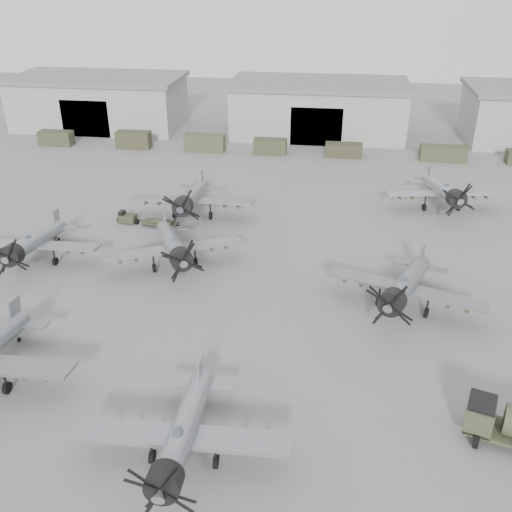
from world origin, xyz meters
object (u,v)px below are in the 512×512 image
at_px(tug_trailer, 140,220).
at_px(aircraft_far_1, 444,191).
at_px(aircraft_mid_2, 405,286).
at_px(aircraft_far_0, 191,198).
at_px(aircraft_mid_0, 32,243).
at_px(aircraft_mid_1, 174,247).
at_px(ground_crew, 55,239).
at_px(aircraft_near_1, 181,436).

bearing_deg(tug_trailer, aircraft_far_1, 21.58).
relative_size(aircraft_mid_2, aircraft_far_0, 0.96).
relative_size(aircraft_mid_0, aircraft_mid_1, 0.99).
bearing_deg(aircraft_far_0, tug_trailer, -158.79).
xyz_separation_m(aircraft_far_1, ground_crew, (-41.04, -14.92, -1.60)).
bearing_deg(aircraft_near_1, aircraft_mid_0, 130.71).
height_order(tug_trailer, ground_crew, ground_crew).
height_order(aircraft_far_1, ground_crew, aircraft_far_1).
height_order(aircraft_far_0, tug_trailer, aircraft_far_0).
relative_size(aircraft_near_1, tug_trailer, 1.80).
xyz_separation_m(aircraft_near_1, ground_crew, (-20.22, 26.43, -1.47)).
bearing_deg(aircraft_mid_1, aircraft_mid_0, 158.77).
bearing_deg(aircraft_far_0, aircraft_mid_2, -38.68).
bearing_deg(ground_crew, aircraft_mid_1, -85.52).
height_order(aircraft_near_1, aircraft_mid_1, aircraft_mid_1).
xyz_separation_m(aircraft_far_0, tug_trailer, (-5.42, -2.30, -2.01)).
xyz_separation_m(aircraft_near_1, aircraft_far_1, (20.82, 41.35, 0.13)).
bearing_deg(aircraft_mid_2, aircraft_far_1, 93.76).
distance_m(aircraft_mid_0, aircraft_mid_2, 34.75).
xyz_separation_m(aircraft_mid_1, aircraft_far_1, (27.46, 18.15, 0.02)).
height_order(aircraft_mid_0, ground_crew, aircraft_mid_0).
bearing_deg(aircraft_far_1, aircraft_near_1, -125.56).
relative_size(aircraft_far_0, ground_crew, 8.35).
bearing_deg(tug_trailer, aircraft_mid_2, -19.91).
distance_m(aircraft_mid_0, ground_crew, 4.38).
bearing_deg(aircraft_mid_2, aircraft_far_0, 163.12).
bearing_deg(ground_crew, aircraft_mid_2, -84.99).
bearing_deg(aircraft_far_0, aircraft_near_1, -79.22).
relative_size(aircraft_far_1, tug_trailer, 1.92).
relative_size(aircraft_mid_0, aircraft_far_0, 0.92).
distance_m(aircraft_near_1, tug_trailer, 35.42).
bearing_deg(aircraft_mid_1, aircraft_far_1, 8.53).
bearing_deg(aircraft_mid_2, aircraft_mid_1, -172.47).
height_order(aircraft_mid_0, aircraft_mid_2, aircraft_mid_2).
xyz_separation_m(aircraft_mid_2, aircraft_far_0, (-22.01, 16.52, 0.09)).
distance_m(aircraft_near_1, aircraft_far_1, 46.30).
bearing_deg(aircraft_mid_0, aircraft_far_0, 43.75).
height_order(aircraft_far_0, aircraft_far_1, aircraft_far_0).
distance_m(aircraft_mid_0, aircraft_far_0, 17.92).
distance_m(aircraft_mid_0, aircraft_far_1, 45.38).
bearing_deg(aircraft_mid_1, ground_crew, 141.68).
distance_m(aircraft_mid_0, aircraft_mid_1, 13.76).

